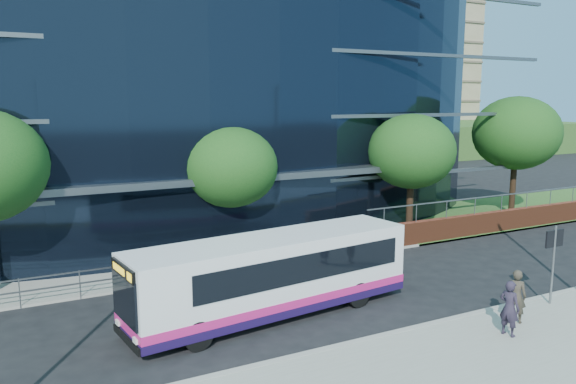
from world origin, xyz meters
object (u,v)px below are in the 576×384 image
tree_far_d (516,133)px  tree_dist_f (443,123)px  tree_far_b (231,167)px  street_sign (554,248)px  pedestrian (509,308)px  tree_dist_e (350,123)px  city_bus (275,274)px  pedestrian_b (516,296)px  tree_far_c (412,152)px

tree_far_d → tree_dist_f: tree_far_d is taller
tree_far_b → tree_far_d: tree_far_d is taller
street_sign → pedestrian: (-3.47, -1.20, -1.13)m
tree_far_d → pedestrian: tree_far_d is taller
tree_dist_e → city_bus: (-28.36, -37.70, -3.09)m
city_bus → pedestrian_b: bearing=-41.4°
tree_dist_f → city_bus: tree_dist_f is taller
tree_dist_f → pedestrian_b: bearing=-130.7°
street_sign → pedestrian: size_ratio=1.62×
tree_far_b → tree_far_c: size_ratio=0.93×
tree_far_d → tree_dist_f: 40.01m
tree_dist_e → pedestrian: 48.69m
street_sign → tree_dist_e: tree_dist_e is taller
street_sign → city_bus: street_sign is taller
street_sign → tree_far_c: (2.50, 10.59, 2.39)m
tree_far_c → street_sign: bearing=-103.3°
tree_dist_f → pedestrian: bearing=-131.0°
tree_dist_e → city_bus: bearing=-127.0°
tree_dist_f → city_bus: (-44.36, -39.70, -2.77)m
tree_far_d → pedestrian_b: size_ratio=4.26×
street_sign → tree_far_b: bearing=124.1°
tree_far_b → pedestrian: bearing=-71.9°
pedestrian → tree_dist_e: bearing=-40.0°
city_bus → pedestrian: bearing=-49.9°
street_sign → pedestrian_b: (-2.45, -0.57, -1.12)m
tree_far_d → city_bus: tree_far_d is taller
street_sign → tree_far_d: (11.50, 11.59, 3.04)m
pedestrian → pedestrian_b: size_ratio=0.99×
tree_far_c → tree_dist_f: size_ratio=1.08×
pedestrian → pedestrian_b: bearing=-70.3°
tree_far_c → tree_far_d: 9.08m
city_bus → tree_far_b: bearing=72.7°
pedestrian → tree_far_d: bearing=-61.3°
tree_far_b → city_bus: tree_far_b is taller
tree_far_c → city_bus: 13.54m
tree_far_b → pedestrian_b: (5.05, -11.66, -3.19)m
tree_dist_e → tree_far_c: bearing=-118.7°
city_bus → pedestrian: size_ratio=5.93×
tree_far_b → pedestrian: size_ratio=3.49×
tree_far_c → tree_dist_f: bearing=45.0°
city_bus → tree_far_c: bearing=24.0°
tree_far_b → pedestrian_b: size_ratio=3.46×
street_sign → pedestrian: 3.85m
tree_far_b → tree_dist_f: 53.90m
pedestrian_b → tree_dist_e: bearing=-61.4°
pedestrian_b → tree_far_b: bearing=-10.5°
street_sign → tree_far_b: 13.54m
tree_far_d → pedestrian: (-14.97, -12.79, -4.17)m
street_sign → pedestrian: street_sign is taller
street_sign → pedestrian: bearing=-161.0°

